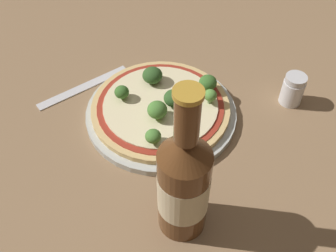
# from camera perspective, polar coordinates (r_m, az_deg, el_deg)

# --- Properties ---
(ground_plane) EXTENTS (3.00, 3.00, 0.00)m
(ground_plane) POSITION_cam_1_polar(r_m,az_deg,el_deg) (0.69, 0.81, 1.59)
(ground_plane) COLOR #846647
(plate) EXTENTS (0.26, 0.26, 0.01)m
(plate) POSITION_cam_1_polar(r_m,az_deg,el_deg) (0.68, -1.00, 1.92)
(plate) COLOR #B2B7B2
(plate) RESTS_ON ground_plane
(pizza) EXTENTS (0.24, 0.24, 0.01)m
(pizza) POSITION_cam_1_polar(r_m,az_deg,el_deg) (0.68, -1.09, 2.82)
(pizza) COLOR tan
(pizza) RESTS_ON plate
(broccoli_floret_0) EXTENTS (0.03, 0.03, 0.03)m
(broccoli_floret_0) POSITION_cam_1_polar(r_m,az_deg,el_deg) (0.69, 5.81, 6.29)
(broccoli_floret_0) COLOR #6B8E51
(broccoli_floret_0) RESTS_ON pizza
(broccoli_floret_1) EXTENTS (0.02, 0.02, 0.03)m
(broccoli_floret_1) POSITION_cam_1_polar(r_m,az_deg,el_deg) (0.68, -6.73, 4.90)
(broccoli_floret_1) COLOR #6B8E51
(broccoli_floret_1) RESTS_ON pizza
(broccoli_floret_2) EXTENTS (0.03, 0.03, 0.03)m
(broccoli_floret_2) POSITION_cam_1_polar(r_m,az_deg,el_deg) (0.64, -1.38, 2.22)
(broccoli_floret_2) COLOR #6B8E51
(broccoli_floret_2) RESTS_ON pizza
(broccoli_floret_3) EXTENTS (0.03, 0.03, 0.03)m
(broccoli_floret_3) POSITION_cam_1_polar(r_m,az_deg,el_deg) (0.60, -2.18, -1.51)
(broccoli_floret_3) COLOR #6B8E51
(broccoli_floret_3) RESTS_ON pizza
(broccoli_floret_4) EXTENTS (0.02, 0.02, 0.03)m
(broccoli_floret_4) POSITION_cam_1_polar(r_m,az_deg,el_deg) (0.67, 6.16, 4.42)
(broccoli_floret_4) COLOR #6B8E51
(broccoli_floret_4) RESTS_ON pizza
(broccoli_floret_5) EXTENTS (0.04, 0.04, 0.03)m
(broccoli_floret_5) POSITION_cam_1_polar(r_m,az_deg,el_deg) (0.70, -2.27, 7.37)
(broccoli_floret_5) COLOR #6B8E51
(broccoli_floret_5) RESTS_ON pizza
(broccoli_floret_6) EXTENTS (0.03, 0.03, 0.03)m
(broccoli_floret_6) POSITION_cam_1_polar(r_m,az_deg,el_deg) (0.66, 1.12, 4.23)
(broccoli_floret_6) COLOR #6B8E51
(broccoli_floret_6) RESTS_ON pizza
(beer_bottle) EXTENTS (0.07, 0.07, 0.25)m
(beer_bottle) POSITION_cam_1_polar(r_m,az_deg,el_deg) (0.49, 2.29, -8.38)
(beer_bottle) COLOR #563319
(beer_bottle) RESTS_ON ground_plane
(pepper_shaker) EXTENTS (0.04, 0.04, 0.06)m
(pepper_shaker) POSITION_cam_1_polar(r_m,az_deg,el_deg) (0.73, 17.66, 5.07)
(pepper_shaker) COLOR silver
(pepper_shaker) RESTS_ON ground_plane
(fork) EXTENTS (0.05, 0.18, 0.00)m
(fork) POSITION_cam_1_polar(r_m,az_deg,el_deg) (0.75, -12.11, 5.60)
(fork) COLOR silver
(fork) RESTS_ON ground_plane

